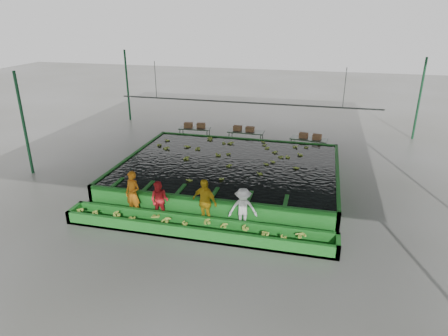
% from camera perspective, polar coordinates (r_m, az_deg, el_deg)
% --- Properties ---
extents(ground, '(80.00, 80.00, 0.00)m').
position_cam_1_polar(ground, '(17.73, -0.39, -3.58)').
color(ground, slate).
rests_on(ground, ground).
extents(shed_roof, '(20.00, 22.00, 0.04)m').
position_cam_1_polar(shed_roof, '(16.24, -0.44, 12.59)').
color(shed_roof, gray).
rests_on(shed_roof, shed_posts).
extents(shed_posts, '(20.00, 22.00, 5.00)m').
position_cam_1_polar(shed_posts, '(16.82, -0.41, 4.15)').
color(shed_posts, '#164928').
rests_on(shed_posts, ground).
extents(flotation_tank, '(10.00, 8.00, 0.90)m').
position_cam_1_polar(flotation_tank, '(18.88, 0.74, -0.47)').
color(flotation_tank, '#1B6D1F').
rests_on(flotation_tank, ground).
extents(tank_water, '(9.70, 7.70, 0.00)m').
position_cam_1_polar(tank_water, '(18.74, 0.74, 0.67)').
color(tank_water, black).
rests_on(tank_water, flotation_tank).
extents(sorting_trough, '(10.00, 1.00, 0.50)m').
position_cam_1_polar(sorting_trough, '(14.55, -3.96, -8.55)').
color(sorting_trough, '#1B6D1F').
rests_on(sorting_trough, ground).
extents(cableway_rail, '(0.08, 0.08, 14.00)m').
position_cam_1_polar(cableway_rail, '(21.41, 2.96, 9.32)').
color(cableway_rail, '#59605B').
rests_on(cableway_rail, shed_roof).
extents(rail_hanger_left, '(0.04, 0.04, 2.00)m').
position_cam_1_polar(rail_hanger_left, '(22.70, -9.76, 12.32)').
color(rail_hanger_left, '#59605B').
rests_on(rail_hanger_left, shed_roof).
extents(rail_hanger_right, '(0.04, 0.04, 2.00)m').
position_cam_1_polar(rail_hanger_right, '(20.86, 16.86, 10.92)').
color(rail_hanger_right, '#59605B').
rests_on(rail_hanger_right, shed_roof).
extents(worker_a, '(0.77, 0.61, 1.84)m').
position_cam_1_polar(worker_a, '(15.90, -12.89, -3.61)').
color(worker_a, '#BA6211').
rests_on(worker_a, ground).
extents(worker_b, '(0.75, 0.59, 1.54)m').
position_cam_1_polar(worker_b, '(15.52, -9.19, -4.59)').
color(worker_b, red).
rests_on(worker_b, ground).
extents(worker_c, '(1.17, 0.79, 1.84)m').
position_cam_1_polar(worker_c, '(14.88, -2.81, -4.86)').
color(worker_c, gold).
rests_on(worker_c, ground).
extents(worker_d, '(1.17, 0.84, 1.62)m').
position_cam_1_polar(worker_d, '(14.62, 2.71, -5.86)').
color(worker_d, silver).
rests_on(worker_d, ground).
extents(packing_table_left, '(1.92, 0.86, 0.86)m').
position_cam_1_polar(packing_table_left, '(24.68, -4.19, 4.79)').
color(packing_table_left, '#59605B').
rests_on(packing_table_left, ground).
extents(packing_table_mid, '(2.10, 0.88, 0.95)m').
position_cam_1_polar(packing_table_mid, '(23.67, 3.14, 4.19)').
color(packing_table_mid, '#59605B').
rests_on(packing_table_mid, ground).
extents(packing_table_right, '(2.10, 1.12, 0.91)m').
position_cam_1_polar(packing_table_right, '(22.87, 11.93, 3.07)').
color(packing_table_right, '#59605B').
rests_on(packing_table_right, ground).
extents(box_stack_left, '(1.32, 0.50, 0.28)m').
position_cam_1_polar(box_stack_left, '(24.64, -4.21, 5.80)').
color(box_stack_left, brown).
rests_on(box_stack_left, packing_table_left).
extents(box_stack_mid, '(1.25, 0.42, 0.27)m').
position_cam_1_polar(box_stack_mid, '(23.60, 2.83, 5.34)').
color(box_stack_mid, brown).
rests_on(box_stack_mid, packing_table_mid).
extents(box_stack_right, '(1.26, 0.52, 0.26)m').
position_cam_1_polar(box_stack_right, '(22.78, 12.19, 4.18)').
color(box_stack_right, brown).
rests_on(box_stack_right, packing_table_right).
extents(floating_bananas, '(8.64, 5.89, 0.12)m').
position_cam_1_polar(floating_bananas, '(19.47, 1.29, 1.48)').
color(floating_bananas, '#9AB63B').
rests_on(floating_bananas, tank_water).
extents(trough_bananas, '(8.28, 0.55, 0.11)m').
position_cam_1_polar(trough_bananas, '(14.48, -3.98, -8.03)').
color(trough_bananas, '#9AB63B').
rests_on(trough_bananas, sorting_trough).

